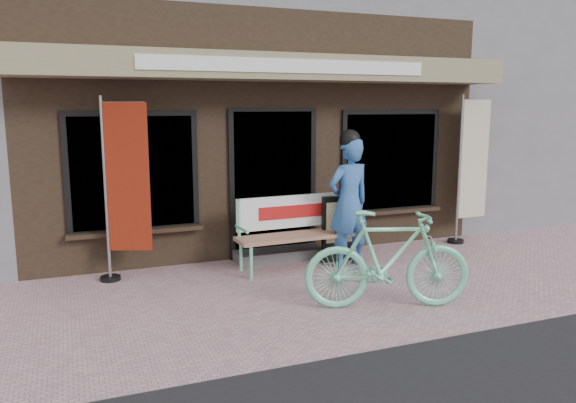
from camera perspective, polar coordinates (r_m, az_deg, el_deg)
name	(u,v)px	position (r m, az deg, el deg)	size (l,w,h in m)	color
ground	(331,296)	(6.78, 4.35, -9.59)	(70.00, 70.00, 0.00)	#C3959E
storefront	(219,65)	(11.09, -7.01, 13.58)	(7.00, 6.77, 6.00)	black
neighbor_right_near	(538,83)	(15.96, 24.09, 10.95)	(10.00, 7.00, 5.60)	slate
bench	(298,226)	(7.84, 1.07, -2.46)	(1.85, 0.54, 0.99)	#71DDAF
person	(349,200)	(7.82, 6.20, 0.15)	(0.72, 0.53, 1.92)	#3163AA
bicycle	(388,259)	(6.34, 10.11, -5.82)	(0.52, 1.85, 1.11)	#71DDAF
nobori_red	(124,187)	(7.38, -16.29, 1.39)	(0.69, 0.37, 2.36)	gray
nobori_cream	(471,167)	(9.64, 18.11, 3.34)	(0.71, 0.27, 2.41)	gray
menu_stand	(338,228)	(8.13, 5.12, -2.71)	(0.48, 0.13, 0.96)	black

